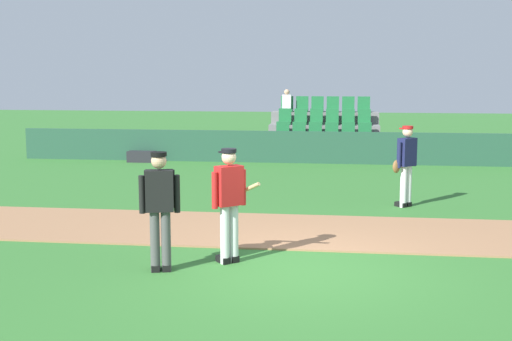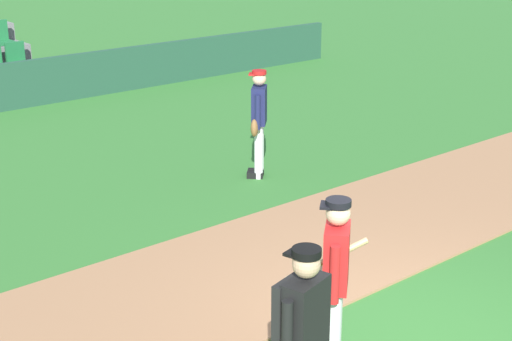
% 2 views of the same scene
% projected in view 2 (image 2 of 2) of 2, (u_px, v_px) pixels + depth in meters
% --- Properties ---
extents(infield_dirt_path, '(28.00, 2.69, 0.03)m').
position_uv_depth(infield_dirt_path, '(269.00, 263.00, 9.56)').
color(infield_dirt_path, '#9E704C').
rests_on(infield_dirt_path, ground).
extents(batter_red_jersey, '(0.71, 0.69, 1.76)m').
position_uv_depth(batter_red_jersey, '(335.00, 280.00, 7.06)').
color(batter_red_jersey, silver).
rests_on(batter_red_jersey, ground).
extents(umpire_home_plate, '(0.58, 0.37, 1.76)m').
position_uv_depth(umpire_home_plate, '(302.00, 336.00, 6.08)').
color(umpire_home_plate, '#4C4C4C').
rests_on(umpire_home_plate, ground).
extents(runner_navy_jersey, '(0.56, 0.50, 1.76)m').
position_uv_depth(runner_navy_jersey, '(259.00, 120.00, 12.33)').
color(runner_navy_jersey, white).
rests_on(runner_navy_jersey, ground).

